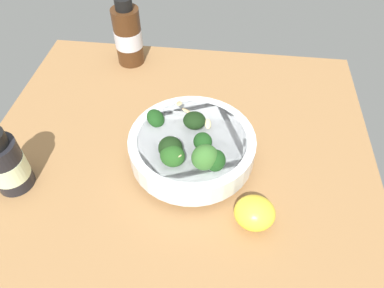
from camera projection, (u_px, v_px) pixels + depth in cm
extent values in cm
cube|color=#996D42|center=(175.00, 169.00, 62.22)|extent=(68.15, 68.15, 4.14)
cylinder|color=white|center=(192.00, 157.00, 60.51)|extent=(11.33, 11.33, 1.36)
cylinder|color=white|center=(192.00, 146.00, 58.48)|extent=(20.59, 20.59, 4.09)
cylinder|color=silver|center=(192.00, 140.00, 57.25)|extent=(17.66, 17.66, 0.80)
cylinder|color=#2F662B|center=(174.00, 156.00, 55.02)|extent=(1.82, 1.93, 1.52)
ellipsoid|color=black|center=(173.00, 148.00, 53.72)|extent=(5.33, 6.34, 5.52)
cylinder|color=#3C7A32|center=(156.00, 124.00, 60.03)|extent=(1.30, 1.38, 1.28)
ellipsoid|color=#194216|center=(155.00, 118.00, 58.96)|extent=(4.49, 4.89, 3.80)
cylinder|color=#2F662B|center=(194.00, 127.00, 58.76)|extent=(1.84, 1.72, 1.52)
ellipsoid|color=black|center=(194.00, 120.00, 57.56)|extent=(5.46, 5.28, 3.12)
cylinder|color=#4A8F3C|center=(202.00, 148.00, 55.34)|extent=(1.43, 1.76, 1.69)
ellipsoid|color=#194216|center=(203.00, 141.00, 54.24)|extent=(4.44, 4.49, 3.12)
cylinder|color=#2F662B|center=(215.00, 167.00, 53.76)|extent=(1.63, 1.74, 1.20)
ellipsoid|color=#194216|center=(215.00, 161.00, 52.70)|extent=(3.44, 3.70, 3.82)
cylinder|color=#589D47|center=(173.00, 163.00, 53.85)|extent=(2.13, 2.05, 1.42)
ellipsoid|color=#23511C|center=(172.00, 156.00, 52.57)|extent=(4.84, 5.06, 3.62)
cylinder|color=#3C7A32|center=(205.00, 165.00, 53.77)|extent=(1.89, 1.63, 1.74)
ellipsoid|color=#386B2B|center=(205.00, 157.00, 52.33)|extent=(6.09, 5.69, 4.86)
ellipsoid|color=#DBBC84|center=(208.00, 124.00, 57.27)|extent=(1.94, 1.29, 1.07)
ellipsoid|color=#DBBC84|center=(182.00, 104.00, 59.16)|extent=(2.04, 1.45, 1.07)
ellipsoid|color=#DBBC84|center=(176.00, 156.00, 51.68)|extent=(1.28, 1.97, 1.28)
ellipsoid|color=#DBBC84|center=(187.00, 111.00, 59.08)|extent=(1.49, 1.93, 1.13)
ellipsoid|color=yellow|center=(255.00, 213.00, 51.45)|extent=(5.72, 6.16, 4.50)
cylinder|color=black|center=(6.00, 165.00, 54.34)|extent=(5.73, 5.73, 9.19)
cylinder|color=#E2F0BD|center=(8.00, 167.00, 54.66)|extent=(5.84, 5.84, 3.68)
cylinder|color=#472814|center=(128.00, 37.00, 75.63)|extent=(5.78, 5.78, 12.30)
cylinder|color=black|center=(123.00, 4.00, 70.19)|extent=(3.53, 3.53, 2.31)
cylinder|color=silver|center=(128.00, 38.00, 75.88)|extent=(5.90, 5.90, 3.67)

